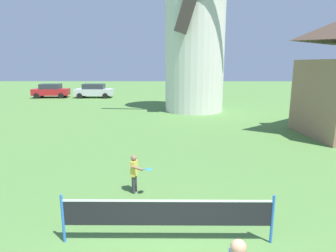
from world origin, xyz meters
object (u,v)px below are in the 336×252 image
at_px(player_far, 135,172).
at_px(parked_car_silver, 94,91).
at_px(tennis_net, 167,213).
at_px(windmill, 195,23).
at_px(parked_car_red, 51,91).

xyz_separation_m(player_far, parked_car_silver, (-7.55, 24.59, 0.15)).
bearing_deg(tennis_net, windmill, 83.63).
distance_m(windmill, tennis_net, 19.07).
relative_size(player_far, parked_car_red, 0.29).
height_order(tennis_net, player_far, player_far).
bearing_deg(parked_car_red, tennis_net, -63.59).
bearing_deg(parked_car_silver, player_far, -72.92).
distance_m(player_far, parked_car_red, 27.57).
height_order(parked_car_red, parked_car_silver, same).
bearing_deg(parked_car_red, windmill, -30.60).
bearing_deg(tennis_net, player_far, 111.80).
distance_m(tennis_net, parked_car_silver, 28.38).
height_order(windmill, tennis_net, windmill).
xyz_separation_m(windmill, parked_car_silver, (-10.54, 9.13, -6.04)).
height_order(player_far, parked_car_silver, parked_car_silver).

